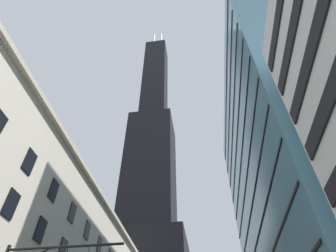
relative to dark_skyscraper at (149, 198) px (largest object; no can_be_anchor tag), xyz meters
name	(u,v)px	position (x,y,z in m)	size (l,w,h in m)	color
dark_skyscraper	(149,198)	(0.00, 0.00, 0.00)	(26.02, 26.02, 173.19)	black
glass_office_midrise	(312,183)	(35.40, -49.85, -28.03)	(19.15, 41.12, 47.19)	teal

